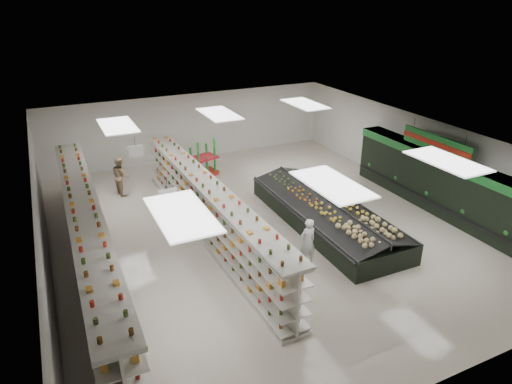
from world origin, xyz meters
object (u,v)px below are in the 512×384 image
produce_island (325,212)px  gondola_center (208,212)px  shopper_background (121,176)px  gondola_left (89,243)px  shopper_main (308,242)px  soda_endcap (203,159)px

produce_island → gondola_center: bearing=166.4°
gondola_center → produce_island: gondola_center is taller
shopper_background → gondola_left: bearing=148.6°
gondola_left → gondola_center: gondola_left is taller
produce_island → shopper_main: shopper_main is taller
gondola_center → soda_endcap: bearing=71.1°
gondola_left → shopper_background: (1.87, 5.42, -0.18)m
gondola_left → gondola_center: size_ratio=1.08×
gondola_center → shopper_background: size_ratio=7.13×
produce_island → soda_endcap: size_ratio=4.47×
shopper_main → shopper_background: size_ratio=0.95×
soda_endcap → shopper_background: shopper_background is taller
produce_island → shopper_background: size_ratio=4.39×
soda_endcap → gondola_center: bearing=-107.5°
gondola_center → shopper_background: bearing=111.0°
gondola_left → shopper_background: gondola_left is taller
gondola_left → produce_island: bearing=-2.2°
gondola_center → shopper_main: 3.59m
gondola_left → shopper_main: (6.00, -2.34, -0.22)m
produce_island → shopper_main: 2.73m
shopper_background → shopper_main: bearing=-164.4°
produce_island → soda_endcap: 6.79m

